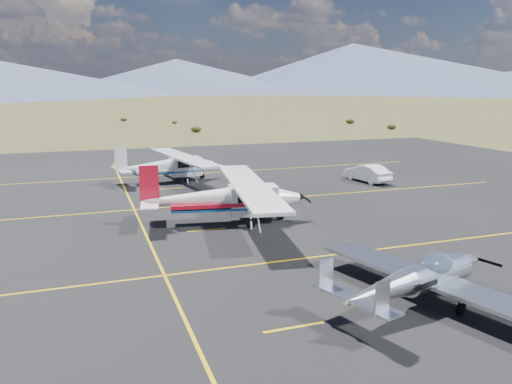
{
  "coord_description": "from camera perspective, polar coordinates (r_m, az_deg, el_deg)",
  "views": [
    {
      "loc": [
        -8.65,
        -16.14,
        7.11
      ],
      "look_at": [
        -0.08,
        8.31,
        1.6
      ],
      "focal_mm": 35.0,
      "sensor_mm": 36.0,
      "label": 1
    }
  ],
  "objects": [
    {
      "name": "ground",
      "position": [
        19.64,
        8.37,
        -9.34
      ],
      "size": [
        1600.0,
        1600.0,
        0.0
      ],
      "primitive_type": "plane",
      "color": "#383D1C",
      "rests_on": "ground"
    },
    {
      "name": "apron",
      "position": [
        25.71,
        1.13,
        -4.05
      ],
      "size": [
        72.0,
        72.0,
        0.02
      ],
      "primitive_type": "cube",
      "color": "black",
      "rests_on": "ground"
    },
    {
      "name": "aircraft_low_wing",
      "position": [
        17.4,
        18.31,
        -9.35
      ],
      "size": [
        6.7,
        9.12,
        1.99
      ],
      "rotation": [
        0.0,
        0.0,
        0.28
      ],
      "color": "silver",
      "rests_on": "apron"
    },
    {
      "name": "aircraft_cessna",
      "position": [
        26.15,
        -3.53,
        -0.59
      ],
      "size": [
        7.67,
        12.65,
        3.19
      ],
      "rotation": [
        0.0,
        0.0,
        -0.15
      ],
      "color": "white",
      "rests_on": "apron"
    },
    {
      "name": "aircraft_plain",
      "position": [
        38.08,
        -9.97,
        3.04
      ],
      "size": [
        6.99,
        11.53,
        2.91
      ],
      "rotation": [
        0.0,
        0.0,
        0.16
      ],
      "color": "silver",
      "rests_on": "apron"
    },
    {
      "name": "sedan",
      "position": [
        38.67,
        12.59,
        2.13
      ],
      "size": [
        2.02,
        4.2,
        1.33
      ],
      "primitive_type": "imported",
      "rotation": [
        0.0,
        0.0,
        3.3
      ],
      "color": "white",
      "rests_on": "apron"
    }
  ]
}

